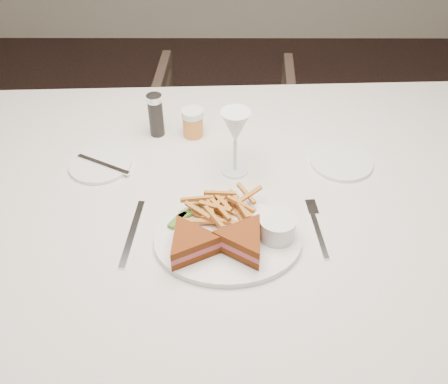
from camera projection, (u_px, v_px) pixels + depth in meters
name	position (u px, v px, depth m)	size (l,w,h in m)	color
ground	(267.00, 353.00, 1.71)	(5.00, 5.00, 0.00)	black
table	(224.00, 289.00, 1.45)	(1.55, 1.03, 0.75)	silver
chair_far	(224.00, 130.00, 2.19)	(0.59, 0.55, 0.61)	#45342A
table_setting	(223.00, 201.00, 1.13)	(0.78, 0.58, 0.18)	white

